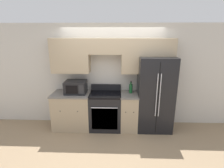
{
  "coord_description": "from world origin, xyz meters",
  "views": [
    {
      "loc": [
        0.15,
        -3.75,
        2.36
      ],
      "look_at": [
        0.0,
        0.31,
        1.18
      ],
      "focal_mm": 28.0,
      "sensor_mm": 36.0,
      "label": 1
    }
  ],
  "objects_px": {
    "oven_range": "(105,111)",
    "refrigerator": "(154,93)",
    "microwave": "(76,87)",
    "bottle": "(131,88)"
  },
  "relations": [
    {
      "from": "oven_range",
      "to": "refrigerator",
      "type": "bearing_deg",
      "value": 3.56
    },
    {
      "from": "microwave",
      "to": "bottle",
      "type": "height_order",
      "value": "microwave"
    },
    {
      "from": "microwave",
      "to": "bottle",
      "type": "bearing_deg",
      "value": 2.75
    },
    {
      "from": "oven_range",
      "to": "microwave",
      "type": "relative_size",
      "value": 2.1
    },
    {
      "from": "refrigerator",
      "to": "microwave",
      "type": "relative_size",
      "value": 3.55
    },
    {
      "from": "microwave",
      "to": "bottle",
      "type": "relative_size",
      "value": 1.74
    },
    {
      "from": "oven_range",
      "to": "bottle",
      "type": "xyz_separation_m",
      "value": [
        0.63,
        0.1,
        0.57
      ]
    },
    {
      "from": "bottle",
      "to": "microwave",
      "type": "bearing_deg",
      "value": -177.25
    },
    {
      "from": "microwave",
      "to": "refrigerator",
      "type": "bearing_deg",
      "value": 1.3
    },
    {
      "from": "refrigerator",
      "to": "bottle",
      "type": "relative_size",
      "value": 6.18
    }
  ]
}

